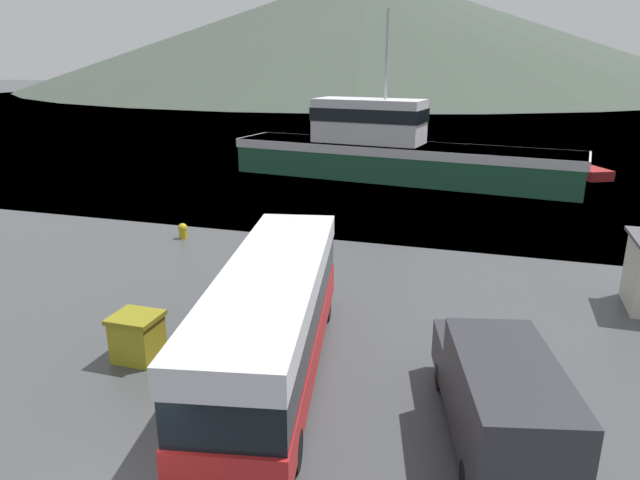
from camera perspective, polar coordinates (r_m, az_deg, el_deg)
water_surface at (r=145.96m, az=14.99°, el=13.73°), size 240.00×240.00×0.00m
hill_backdrop at (r=201.54m, az=4.84°, el=20.33°), size 215.48×215.48×36.35m
tour_bus at (r=15.59m, az=-4.74°, el=-7.51°), size 4.50×10.90×3.21m
delivery_van at (r=13.76m, az=17.45°, el=-14.59°), size 3.43×6.51×2.40m
fishing_boat at (r=42.28m, az=7.33°, el=8.88°), size 25.46×7.96×11.73m
storage_bin at (r=17.65m, az=-17.79°, el=-9.18°), size 1.35×1.23×1.39m
small_boat at (r=48.57m, az=24.16°, el=6.54°), size 4.76×6.86×0.73m
mooring_bollard at (r=28.80m, az=-13.56°, el=0.94°), size 0.46×0.46×0.76m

